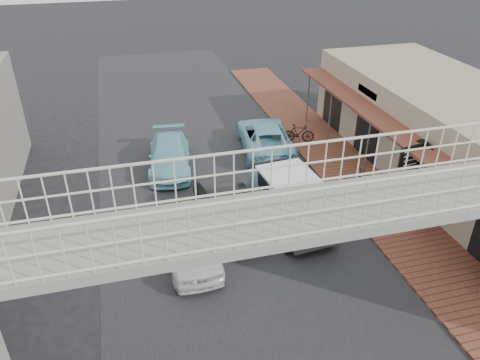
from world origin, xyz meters
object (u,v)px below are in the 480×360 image
angkot_curb (265,137)px  motorcycle_far (299,133)px  street_clock (427,184)px  white_hatchback (189,240)px  angkot_van (293,197)px  angkot_far (169,155)px  dark_sedan (228,207)px  motorcycle_near (350,181)px  arrow_sign (427,153)px

angkot_curb → motorcycle_far: size_ratio=3.20×
street_clock → white_hatchback: bearing=164.8°
angkot_van → motorcycle_far: bearing=61.3°
angkot_far → dark_sedan: bearing=-65.5°
angkot_far → motorcycle_far: (7.02, 1.00, -0.09)m
angkot_van → motorcycle_far: angkot_van is taller
angkot_van → motorcycle_far: size_ratio=2.71×
motorcycle_near → arrow_sign: 3.46m
motorcycle_far → angkot_curb: bearing=114.6°
street_clock → motorcycle_far: bearing=90.0°
street_clock → angkot_far: bearing=127.8°
white_hatchback → angkot_van: 4.33m
dark_sedan → arrow_sign: (7.84, -0.98, 1.86)m
angkot_van → arrow_sign: size_ratio=1.45×
street_clock → motorcycle_near: bearing=99.9°
arrow_sign → angkot_curb: bearing=112.2°
angkot_curb → arrow_sign: 8.48m
dark_sedan → angkot_far: bearing=100.8°
dark_sedan → motorcycle_far: size_ratio=2.76×
street_clock → arrow_sign: 1.85m
angkot_curb → angkot_van: size_ratio=1.18×
angkot_van → motorcycle_far: 7.74m
angkot_curb → dark_sedan: bearing=67.7°
angkot_curb → arrow_sign: (4.41, -7.00, 1.87)m
angkot_van → motorcycle_near: angkot_van is taller
arrow_sign → angkot_van: bearing=168.3°
angkot_curb → angkot_far: (-5.05, -0.74, -0.05)m
motorcycle_far → street_clock: bearing=-153.1°
motorcycle_far → street_clock: size_ratio=0.65×
angkot_van → street_clock: bearing=-26.2°
white_hatchback → angkot_far: white_hatchback is taller
dark_sedan → angkot_van: angkot_van is taller
angkot_far → street_clock: size_ratio=1.86×
angkot_van → motorcycle_near: bearing=21.0°
dark_sedan → motorcycle_near: dark_sedan is taller
dark_sedan → street_clock: 7.50m
street_clock → arrow_sign: arrow_sign is taller
dark_sedan → street_clock: (6.91, -2.53, 1.45)m
white_hatchback → angkot_curb: white_hatchback is taller
motorcycle_far → arrow_sign: arrow_sign is taller
white_hatchback → dark_sedan: (1.83, 1.70, 0.01)m
angkot_curb → arrow_sign: bearing=129.6°
motorcycle_near → dark_sedan: bearing=98.9°
motorcycle_far → motorcycle_near: bearing=-159.6°
angkot_curb → motorcycle_far: (1.96, 0.26, -0.14)m
white_hatchback → angkot_curb: 9.34m
angkot_far → motorcycle_near: angkot_far is taller
motorcycle_near → street_clock: bearing=-160.0°
angkot_van → angkot_far: bearing=117.7°
angkot_van → dark_sedan: bearing=155.5°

